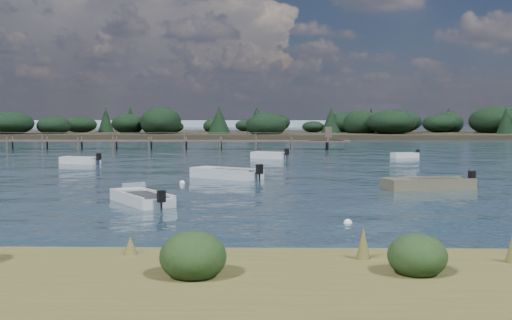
{
  "coord_description": "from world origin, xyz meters",
  "views": [
    {
      "loc": [
        -3.12,
        -28.95,
        3.9
      ],
      "look_at": [
        -3.99,
        14.0,
        1.0
      ],
      "focal_mm": 45.0,
      "sensor_mm": 36.0,
      "label": 1
    }
  ],
  "objects_px": {
    "dinghy_near_olive": "(141,200)",
    "dinghy_mid_white_a": "(428,186)",
    "tender_far_grey_b": "(405,156)",
    "jetty": "(115,141)",
    "tender_far_grey": "(80,162)",
    "tender_far_white": "(269,157)",
    "dinghy_mid_grey": "(226,175)"
  },
  "relations": [
    {
      "from": "tender_far_grey",
      "to": "jetty",
      "type": "bearing_deg",
      "value": 96.88
    },
    {
      "from": "dinghy_mid_white_a",
      "to": "dinghy_near_olive",
      "type": "bearing_deg",
      "value": -156.34
    },
    {
      "from": "jetty",
      "to": "tender_far_grey",
      "type": "bearing_deg",
      "value": -83.12
    },
    {
      "from": "dinghy_near_olive",
      "to": "dinghy_mid_grey",
      "type": "bearing_deg",
      "value": 75.82
    },
    {
      "from": "tender_far_white",
      "to": "jetty",
      "type": "xyz_separation_m",
      "value": [
        -18.62,
        17.07,
        0.81
      ]
    },
    {
      "from": "dinghy_mid_white_a",
      "to": "tender_far_grey",
      "type": "relative_size",
      "value": 1.44
    },
    {
      "from": "tender_far_grey",
      "to": "dinghy_mid_white_a",
      "type": "bearing_deg",
      "value": -36.4
    },
    {
      "from": "tender_far_white",
      "to": "dinghy_mid_white_a",
      "type": "distance_m",
      "value": 26.47
    },
    {
      "from": "tender_far_white",
      "to": "jetty",
      "type": "height_order",
      "value": "jetty"
    },
    {
      "from": "dinghy_mid_grey",
      "to": "dinghy_near_olive",
      "type": "bearing_deg",
      "value": -104.18
    },
    {
      "from": "tender_far_white",
      "to": "tender_far_grey",
      "type": "distance_m",
      "value": 17.22
    },
    {
      "from": "jetty",
      "to": "dinghy_near_olive",
      "type": "bearing_deg",
      "value": -75.1
    },
    {
      "from": "tender_far_white",
      "to": "dinghy_mid_white_a",
      "type": "bearing_deg",
      "value": -70.93
    },
    {
      "from": "tender_far_grey_b",
      "to": "jetty",
      "type": "height_order",
      "value": "jetty"
    },
    {
      "from": "dinghy_near_olive",
      "to": "jetty",
      "type": "xyz_separation_m",
      "value": [
        -12.88,
        48.4,
        0.84
      ]
    },
    {
      "from": "dinghy_mid_grey",
      "to": "tender_far_grey_b",
      "type": "height_order",
      "value": "dinghy_mid_grey"
    },
    {
      "from": "tender_far_grey",
      "to": "dinghy_near_olive",
      "type": "bearing_deg",
      "value": -67.67
    },
    {
      "from": "tender_far_white",
      "to": "tender_far_grey_b",
      "type": "relative_size",
      "value": 1.24
    },
    {
      "from": "tender_far_grey_b",
      "to": "tender_far_grey",
      "type": "distance_m",
      "value": 29.84
    },
    {
      "from": "dinghy_near_olive",
      "to": "tender_far_grey_b",
      "type": "bearing_deg",
      "value": 60.17
    },
    {
      "from": "dinghy_near_olive",
      "to": "jetty",
      "type": "distance_m",
      "value": 50.09
    },
    {
      "from": "tender_far_white",
      "to": "tender_far_grey",
      "type": "height_order",
      "value": "tender_far_white"
    },
    {
      "from": "tender_far_white",
      "to": "jetty",
      "type": "distance_m",
      "value": 25.27
    },
    {
      "from": "dinghy_mid_grey",
      "to": "dinghy_mid_white_a",
      "type": "distance_m",
      "value": 12.7
    },
    {
      "from": "dinghy_mid_white_a",
      "to": "jetty",
      "type": "height_order",
      "value": "jetty"
    },
    {
      "from": "tender_far_grey_b",
      "to": "dinghy_mid_white_a",
      "type": "relative_size",
      "value": 0.55
    },
    {
      "from": "dinghy_mid_white_a",
      "to": "tender_far_grey",
      "type": "height_order",
      "value": "dinghy_mid_white_a"
    },
    {
      "from": "dinghy_mid_white_a",
      "to": "jetty",
      "type": "relative_size",
      "value": 0.08
    },
    {
      "from": "dinghy_near_olive",
      "to": "dinghy_mid_white_a",
      "type": "bearing_deg",
      "value": 23.66
    },
    {
      "from": "dinghy_mid_grey",
      "to": "dinghy_near_olive",
      "type": "relative_size",
      "value": 1.11
    },
    {
      "from": "dinghy_mid_white_a",
      "to": "jetty",
      "type": "xyz_separation_m",
      "value": [
        -27.27,
        42.09,
        0.83
      ]
    },
    {
      "from": "tender_far_grey_b",
      "to": "tender_far_grey",
      "type": "xyz_separation_m",
      "value": [
        -28.66,
        -8.33,
        0.02
      ]
    }
  ]
}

